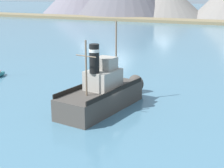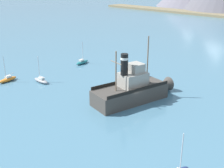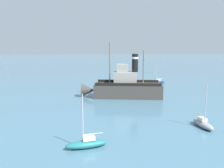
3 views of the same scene
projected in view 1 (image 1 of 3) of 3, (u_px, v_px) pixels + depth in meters
name	position (u px, v px, depth m)	size (l,w,h in m)	color
ground_plane	(110.00, 111.00, 39.37)	(600.00, 600.00, 0.00)	#477289
shoreline_strip	(223.00, 23.00, 136.45)	(240.00, 12.00, 1.20)	#7A6B4C
old_tugboat	(104.00, 93.00, 39.99)	(6.19, 14.75, 9.90)	#423D38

